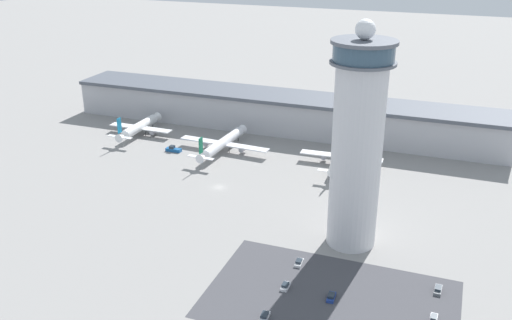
{
  "coord_description": "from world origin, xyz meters",
  "views": [
    {
      "loc": [
        80.01,
        -174.18,
        89.31
      ],
      "look_at": [
        11.46,
        8.7,
        9.27
      ],
      "focal_mm": 40.0,
      "sensor_mm": 36.0,
      "label": 1
    }
  ],
  "objects_px": {
    "car_blue_compact": "(438,290)",
    "car_silver_sedan": "(299,262)",
    "control_tower": "(357,143)",
    "service_truck_catering": "(173,149)",
    "car_red_hatchback": "(434,319)",
    "airplane_gate_charlie": "(341,156)",
    "service_truck_fuel": "(343,180)",
    "airplane_gate_bravo": "(223,143)",
    "airplane_gate_alpha": "(140,127)",
    "car_maroon_suv": "(264,317)",
    "car_yellow_taxi": "(331,297)",
    "car_grey_coupe": "(285,286)"
  },
  "relations": [
    {
      "from": "airplane_gate_bravo",
      "to": "airplane_gate_charlie",
      "type": "height_order",
      "value": "airplane_gate_bravo"
    },
    {
      "from": "airplane_gate_charlie",
      "to": "car_red_hatchback",
      "type": "xyz_separation_m",
      "value": [
        43.23,
        -88.82,
        -3.62
      ]
    },
    {
      "from": "car_maroon_suv",
      "to": "car_red_hatchback",
      "type": "relative_size",
      "value": 1.11
    },
    {
      "from": "car_yellow_taxi",
      "to": "car_blue_compact",
      "type": "bearing_deg",
      "value": 26.92
    },
    {
      "from": "service_truck_catering",
      "to": "car_red_hatchback",
      "type": "distance_m",
      "value": 138.38
    },
    {
      "from": "service_truck_fuel",
      "to": "car_maroon_suv",
      "type": "height_order",
      "value": "service_truck_fuel"
    },
    {
      "from": "airplane_gate_charlie",
      "to": "service_truck_fuel",
      "type": "xyz_separation_m",
      "value": [
        4.59,
        -16.19,
        -3.19
      ]
    },
    {
      "from": "airplane_gate_bravo",
      "to": "control_tower",
      "type": "bearing_deg",
      "value": -39.73
    },
    {
      "from": "service_truck_fuel",
      "to": "car_grey_coupe",
      "type": "distance_m",
      "value": 72.35
    },
    {
      "from": "car_blue_compact",
      "to": "car_silver_sedan",
      "type": "relative_size",
      "value": 1.08
    },
    {
      "from": "car_maroon_suv",
      "to": "airplane_gate_charlie",
      "type": "bearing_deg",
      "value": 92.38
    },
    {
      "from": "service_truck_catering",
      "to": "car_silver_sedan",
      "type": "relative_size",
      "value": 1.55
    },
    {
      "from": "airplane_gate_bravo",
      "to": "service_truck_catering",
      "type": "relative_size",
      "value": 6.05
    },
    {
      "from": "airplane_gate_charlie",
      "to": "car_maroon_suv",
      "type": "relative_size",
      "value": 7.97
    },
    {
      "from": "car_red_hatchback",
      "to": "car_silver_sedan",
      "type": "bearing_deg",
      "value": 161.51
    },
    {
      "from": "car_yellow_taxi",
      "to": "car_silver_sedan",
      "type": "distance_m",
      "value": 17.9
    },
    {
      "from": "airplane_gate_bravo",
      "to": "car_silver_sedan",
      "type": "height_order",
      "value": "airplane_gate_bravo"
    },
    {
      "from": "airplane_gate_alpha",
      "to": "car_blue_compact",
      "type": "relative_size",
      "value": 7.1
    },
    {
      "from": "airplane_gate_bravo",
      "to": "service_truck_catering",
      "type": "xyz_separation_m",
      "value": [
        -20.31,
        -6.89,
        -3.16
      ]
    },
    {
      "from": "car_grey_coupe",
      "to": "car_blue_compact",
      "type": "bearing_deg",
      "value": 18.34
    },
    {
      "from": "airplane_gate_charlie",
      "to": "service_truck_catering",
      "type": "relative_size",
      "value": 5.59
    },
    {
      "from": "airplane_gate_charlie",
      "to": "service_truck_fuel",
      "type": "bearing_deg",
      "value": -74.15
    },
    {
      "from": "car_blue_compact",
      "to": "airplane_gate_charlie",
      "type": "bearing_deg",
      "value": 119.76
    },
    {
      "from": "airplane_gate_alpha",
      "to": "car_grey_coupe",
      "type": "xyz_separation_m",
      "value": [
        99.92,
        -91.32,
        -3.42
      ]
    },
    {
      "from": "control_tower",
      "to": "car_grey_coupe",
      "type": "xyz_separation_m",
      "value": [
        -11.19,
        -29.98,
        -31.69
      ]
    },
    {
      "from": "car_silver_sedan",
      "to": "car_red_hatchback",
      "type": "bearing_deg",
      "value": -18.49
    },
    {
      "from": "car_red_hatchback",
      "to": "airplane_gate_bravo",
      "type": "bearing_deg",
      "value": 137.53
    },
    {
      "from": "service_truck_fuel",
      "to": "car_yellow_taxi",
      "type": "distance_m",
      "value": 73.88
    },
    {
      "from": "car_maroon_suv",
      "to": "car_yellow_taxi",
      "type": "height_order",
      "value": "car_maroon_suv"
    },
    {
      "from": "service_truck_catering",
      "to": "car_yellow_taxi",
      "type": "relative_size",
      "value": 1.52
    },
    {
      "from": "car_grey_coupe",
      "to": "car_blue_compact",
      "type": "xyz_separation_m",
      "value": [
        38.26,
        12.68,
        0.01
      ]
    },
    {
      "from": "service_truck_catering",
      "to": "service_truck_fuel",
      "type": "height_order",
      "value": "service_truck_fuel"
    },
    {
      "from": "airplane_gate_alpha",
      "to": "airplane_gate_bravo",
      "type": "distance_m",
      "value": 44.94
    },
    {
      "from": "car_maroon_suv",
      "to": "car_yellow_taxi",
      "type": "relative_size",
      "value": 1.07
    },
    {
      "from": "control_tower",
      "to": "car_blue_compact",
      "type": "distance_m",
      "value": 45.12
    },
    {
      "from": "airplane_gate_bravo",
      "to": "car_silver_sedan",
      "type": "relative_size",
      "value": 9.37
    },
    {
      "from": "airplane_gate_alpha",
      "to": "service_truck_catering",
      "type": "relative_size",
      "value": 4.93
    },
    {
      "from": "service_truck_catering",
      "to": "car_red_hatchback",
      "type": "bearing_deg",
      "value": -34.67
    },
    {
      "from": "control_tower",
      "to": "car_silver_sedan",
      "type": "xyz_separation_m",
      "value": [
        -11.12,
        -17.54,
        -31.7
      ]
    },
    {
      "from": "car_red_hatchback",
      "to": "car_blue_compact",
      "type": "xyz_separation_m",
      "value": [
        0.14,
        12.96,
        -0.01
      ]
    },
    {
      "from": "airplane_gate_charlie",
      "to": "car_maroon_suv",
      "type": "height_order",
      "value": "airplane_gate_charlie"
    },
    {
      "from": "control_tower",
      "to": "airplane_gate_bravo",
      "type": "xyz_separation_m",
      "value": [
        -66.58,
        55.34,
        -28.22
      ]
    },
    {
      "from": "control_tower",
      "to": "car_maroon_suv",
      "type": "relative_size",
      "value": 14.11
    },
    {
      "from": "airplane_gate_charlie",
      "to": "car_silver_sedan",
      "type": "distance_m",
      "value": 76.35
    },
    {
      "from": "airplane_gate_charlie",
      "to": "car_silver_sedan",
      "type": "height_order",
      "value": "airplane_gate_charlie"
    },
    {
      "from": "control_tower",
      "to": "airplane_gate_alpha",
      "type": "bearing_deg",
      "value": 151.1
    },
    {
      "from": "airplane_gate_charlie",
      "to": "service_truck_catering",
      "type": "distance_m",
      "value": 71.38
    },
    {
      "from": "car_blue_compact",
      "to": "car_maroon_suv",
      "type": "bearing_deg",
      "value": -145.5
    },
    {
      "from": "car_blue_compact",
      "to": "service_truck_catering",
      "type": "bearing_deg",
      "value": 150.02
    },
    {
      "from": "car_maroon_suv",
      "to": "car_blue_compact",
      "type": "xyz_separation_m",
      "value": [
        39.11,
        26.87,
        -0.04
      ]
    }
  ]
}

